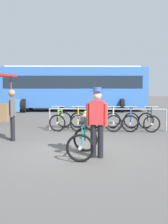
{
  "coord_description": "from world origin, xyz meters",
  "views": [
    {
      "loc": [
        0.65,
        -7.14,
        1.76
      ],
      "look_at": [
        0.06,
        0.72,
        1.0
      ],
      "focal_mm": 43.8,
      "sensor_mm": 36.0,
      "label": 1
    }
  ],
  "objects_px": {
    "racked_bike_white": "(113,121)",
    "racked_bike_blue": "(131,121)",
    "person_with_featured_bike": "(97,119)",
    "featured_bicycle": "(84,136)",
    "racked_bike_yellow": "(78,120)",
    "racked_bike_red": "(95,121)",
    "bus_distant": "(73,86)",
    "pedestrian_with_backpack": "(13,111)",
    "racked_bike_lime": "(61,120)",
    "racked_bike_black": "(149,121)"
  },
  "relations": [
    {
      "from": "racked_bike_red",
      "to": "racked_bike_yellow",
      "type": "bearing_deg",
      "value": -179.88
    },
    {
      "from": "racked_bike_black",
      "to": "person_with_featured_bike",
      "type": "distance_m",
      "value": 4.71
    },
    {
      "from": "racked_bike_lime",
      "to": "racked_bike_red",
      "type": "xyz_separation_m",
      "value": [
        1.4,
        0.0,
        0.0
      ]
    },
    {
      "from": "racked_bike_red",
      "to": "bus_distant",
      "type": "height_order",
      "value": "bus_distant"
    },
    {
      "from": "racked_bike_white",
      "to": "racked_bike_blue",
      "type": "relative_size",
      "value": 0.91
    },
    {
      "from": "racked_bike_lime",
      "to": "racked_bike_black",
      "type": "xyz_separation_m",
      "value": [
        3.5,
        0.01,
        0.0
      ]
    },
    {
      "from": "racked_bike_black",
      "to": "featured_bicycle",
      "type": "relative_size",
      "value": 0.93
    },
    {
      "from": "racked_bike_lime",
      "to": "racked_bike_red",
      "type": "relative_size",
      "value": 1.02
    },
    {
      "from": "racked_bike_blue",
      "to": "pedestrian_with_backpack",
      "type": "xyz_separation_m",
      "value": [
        -3.97,
        -2.33,
        0.57
      ]
    },
    {
      "from": "racked_bike_red",
      "to": "pedestrian_with_backpack",
      "type": "distance_m",
      "value": 3.51
    },
    {
      "from": "racked_bike_lime",
      "to": "racked_bike_yellow",
      "type": "xyz_separation_m",
      "value": [
        0.7,
        0.0,
        0.0
      ]
    },
    {
      "from": "racked_bike_yellow",
      "to": "racked_bike_white",
      "type": "bearing_deg",
      "value": 0.12
    },
    {
      "from": "racked_bike_yellow",
      "to": "racked_bike_blue",
      "type": "distance_m",
      "value": 2.1
    },
    {
      "from": "racked_bike_black",
      "to": "racked_bike_yellow",
      "type": "bearing_deg",
      "value": -179.88
    },
    {
      "from": "racked_bike_blue",
      "to": "bus_distant",
      "type": "distance_m",
      "value": 9.05
    },
    {
      "from": "racked_bike_blue",
      "to": "racked_bike_black",
      "type": "distance_m",
      "value": 0.7
    },
    {
      "from": "racked_bike_black",
      "to": "pedestrian_with_backpack",
      "type": "xyz_separation_m",
      "value": [
        -4.67,
        -2.33,
        0.57
      ]
    },
    {
      "from": "racked_bike_white",
      "to": "pedestrian_with_backpack",
      "type": "xyz_separation_m",
      "value": [
        -3.27,
        -2.32,
        0.57
      ]
    },
    {
      "from": "racked_bike_blue",
      "to": "person_with_featured_bike",
      "type": "height_order",
      "value": "person_with_featured_bike"
    },
    {
      "from": "racked_bike_yellow",
      "to": "bus_distant",
      "type": "relative_size",
      "value": 0.12
    },
    {
      "from": "racked_bike_lime",
      "to": "racked_bike_blue",
      "type": "height_order",
      "value": "same"
    },
    {
      "from": "bus_distant",
      "to": "pedestrian_with_backpack",
      "type": "bearing_deg",
      "value": -94.0
    },
    {
      "from": "racked_bike_white",
      "to": "pedestrian_with_backpack",
      "type": "bearing_deg",
      "value": -144.63
    },
    {
      "from": "racked_bike_red",
      "to": "racked_bike_black",
      "type": "relative_size",
      "value": 1.01
    },
    {
      "from": "racked_bike_yellow",
      "to": "person_with_featured_bike",
      "type": "distance_m",
      "value": 4.37
    },
    {
      "from": "racked_bike_white",
      "to": "featured_bicycle",
      "type": "bearing_deg",
      "value": -102.12
    },
    {
      "from": "racked_bike_red",
      "to": "bus_distant",
      "type": "distance_m",
      "value": 8.66
    },
    {
      "from": "racked_bike_white",
      "to": "featured_bicycle",
      "type": "distance_m",
      "value": 4.15
    },
    {
      "from": "racked_bike_blue",
      "to": "person_with_featured_bike",
      "type": "relative_size",
      "value": 0.7
    },
    {
      "from": "racked_bike_white",
      "to": "pedestrian_with_backpack",
      "type": "relative_size",
      "value": 0.67
    },
    {
      "from": "racked_bike_lime",
      "to": "racked_bike_red",
      "type": "bearing_deg",
      "value": 0.12
    },
    {
      "from": "racked_bike_lime",
      "to": "person_with_featured_bike",
      "type": "height_order",
      "value": "person_with_featured_bike"
    },
    {
      "from": "bus_distant",
      "to": "racked_bike_white",
      "type": "bearing_deg",
      "value": -73.15
    },
    {
      "from": "bus_distant",
      "to": "racked_bike_black",
      "type": "bearing_deg",
      "value": -64.79
    },
    {
      "from": "racked_bike_yellow",
      "to": "person_with_featured_bike",
      "type": "height_order",
      "value": "person_with_featured_bike"
    },
    {
      "from": "racked_bike_red",
      "to": "racked_bike_white",
      "type": "xyz_separation_m",
      "value": [
        0.7,
        0.0,
        0.0
      ]
    },
    {
      "from": "racked_bike_lime",
      "to": "racked_bike_white",
      "type": "xyz_separation_m",
      "value": [
        2.1,
        0.0,
        0.0
      ]
    },
    {
      "from": "racked_bike_white",
      "to": "person_with_featured_bike",
      "type": "xyz_separation_m",
      "value": [
        -0.53,
        -4.25,
        0.58
      ]
    },
    {
      "from": "racked_bike_yellow",
      "to": "racked_bike_black",
      "type": "distance_m",
      "value": 2.8
    },
    {
      "from": "racked_bike_yellow",
      "to": "bus_distant",
      "type": "bearing_deg",
      "value": 97.69
    },
    {
      "from": "racked_bike_lime",
      "to": "racked_bike_black",
      "type": "distance_m",
      "value": 3.5
    },
    {
      "from": "bus_distant",
      "to": "racked_bike_yellow",
      "type": "bearing_deg",
      "value": -82.31
    },
    {
      "from": "racked_bike_white",
      "to": "person_with_featured_bike",
      "type": "height_order",
      "value": "person_with_featured_bike"
    },
    {
      "from": "racked_bike_red",
      "to": "featured_bicycle",
      "type": "height_order",
      "value": "featured_bicycle"
    },
    {
      "from": "racked_bike_red",
      "to": "racked_bike_white",
      "type": "distance_m",
      "value": 0.7
    },
    {
      "from": "racked_bike_red",
      "to": "racked_bike_black",
      "type": "xyz_separation_m",
      "value": [
        2.1,
        0.0,
        -0.0
      ]
    },
    {
      "from": "racked_bike_yellow",
      "to": "bus_distant",
      "type": "xyz_separation_m",
      "value": [
        -1.13,
        8.35,
        1.37
      ]
    },
    {
      "from": "racked_bike_black",
      "to": "bus_distant",
      "type": "bearing_deg",
      "value": 115.21
    },
    {
      "from": "racked_bike_yellow",
      "to": "featured_bicycle",
      "type": "bearing_deg",
      "value": -82.57
    },
    {
      "from": "racked_bike_white",
      "to": "racked_bike_blue",
      "type": "distance_m",
      "value": 0.7
    }
  ]
}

